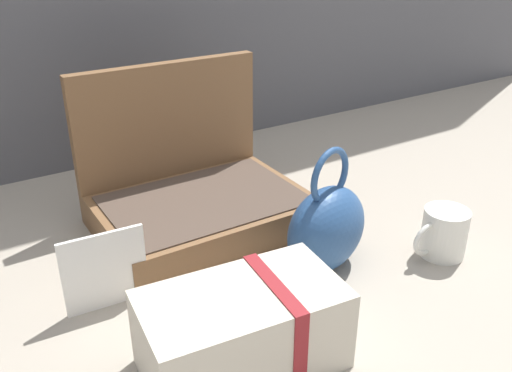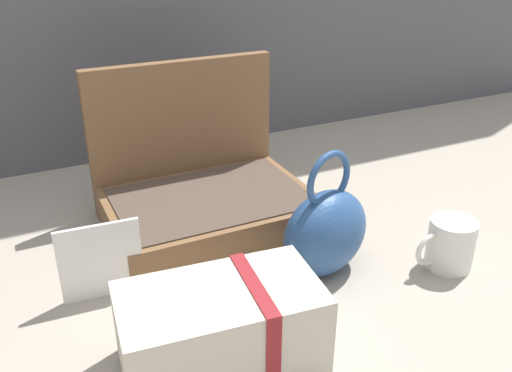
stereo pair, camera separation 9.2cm
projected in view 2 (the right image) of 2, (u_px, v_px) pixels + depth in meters
name	position (u px, v px, depth m)	size (l,w,h in m)	color
ground_plane	(266.00, 250.00, 1.01)	(6.00, 6.00, 0.00)	#9E9384
open_suitcase	(203.00, 189.00, 1.09)	(0.39, 0.30, 0.30)	brown
teal_pouch_handbag	(326.00, 231.00, 0.92)	(0.19, 0.15, 0.22)	#284C7F
cream_toiletry_bag	(224.00, 327.00, 0.73)	(0.28, 0.17, 0.12)	beige
coffee_mug	(450.00, 244.00, 0.95)	(0.12, 0.08, 0.09)	silver
info_card_left	(101.00, 261.00, 0.86)	(0.13, 0.01, 0.13)	white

